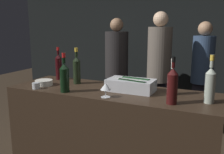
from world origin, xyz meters
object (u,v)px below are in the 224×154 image
object	(u,v)px
candle_votive	(36,86)
red_wine_bottle_burgundy	(64,77)
wine_glass	(106,87)
person_grey_polo	(202,71)
bowl_white	(44,82)
champagne_bottle	(77,69)
rose_wine_bottle	(210,84)
person_blond_tee	(117,67)
red_wine_bottle_tall	(59,66)
ice_bin_with_bottles	(131,84)
red_wine_bottle_black_foil	(172,85)
white_wine_bottle	(172,81)
person_in_hoodie	(159,69)

from	to	relation	value
candle_votive	red_wine_bottle_burgundy	size ratio (longest dim) A/B	0.20
wine_glass	person_grey_polo	world-z (taller)	person_grey_polo
bowl_white	champagne_bottle	distance (m)	0.36
rose_wine_bottle	champagne_bottle	xyz separation A→B (m)	(-1.30, 0.13, 0.00)
rose_wine_bottle	red_wine_bottle_burgundy	xyz separation A→B (m)	(-1.21, -0.20, -0.01)
bowl_white	person_blond_tee	xyz separation A→B (m)	(0.04, 1.72, -0.09)
candle_votive	person_blond_tee	world-z (taller)	person_blond_tee
rose_wine_bottle	person_grey_polo	xyz separation A→B (m)	(-0.22, 1.95, -0.24)
red_wine_bottle_tall	red_wine_bottle_burgundy	xyz separation A→B (m)	(0.38, -0.43, -0.01)
champagne_bottle	red_wine_bottle_burgundy	distance (m)	0.34
ice_bin_with_bottles	bowl_white	xyz separation A→B (m)	(-0.88, -0.16, -0.03)
rose_wine_bottle	red_wine_bottle_black_foil	xyz separation A→B (m)	(-0.26, -0.14, -0.01)
wine_glass	white_wine_bottle	world-z (taller)	white_wine_bottle
red_wine_bottle_tall	wine_glass	bearing A→B (deg)	-28.14
person_grey_polo	red_wine_bottle_black_foil	bearing A→B (deg)	44.78
bowl_white	red_wine_bottle_tall	world-z (taller)	red_wine_bottle_tall
wine_glass	candle_votive	size ratio (longest dim) A/B	1.70
red_wine_bottle_tall	red_wine_bottle_burgundy	distance (m)	0.57
ice_bin_with_bottles	white_wine_bottle	bearing A→B (deg)	5.31
rose_wine_bottle	red_wine_bottle_black_foil	bearing A→B (deg)	-151.02
red_wine_bottle_tall	person_in_hoodie	size ratio (longest dim) A/B	0.20
person_blond_tee	person_grey_polo	size ratio (longest dim) A/B	1.03
ice_bin_with_bottles	red_wine_bottle_black_foil	bearing A→B (deg)	-29.09
candle_votive	person_in_hoodie	distance (m)	1.84
ice_bin_with_bottles	red_wine_bottle_black_foil	world-z (taller)	red_wine_bottle_black_foil
champagne_bottle	person_grey_polo	size ratio (longest dim) A/B	0.22
wine_glass	candle_votive	world-z (taller)	wine_glass
champagne_bottle	red_wine_bottle_black_foil	bearing A→B (deg)	-15.04
wine_glass	rose_wine_bottle	distance (m)	0.83
rose_wine_bottle	red_wine_bottle_tall	distance (m)	1.61
red_wine_bottle_black_foil	person_grey_polo	bearing A→B (deg)	89.03
ice_bin_with_bottles	red_wine_bottle_tall	world-z (taller)	red_wine_bottle_tall
rose_wine_bottle	white_wine_bottle	bearing A→B (deg)	158.70
person_grey_polo	red_wine_bottle_burgundy	bearing A→B (deg)	21.05
person_in_hoodie	person_grey_polo	world-z (taller)	person_in_hoodie
ice_bin_with_bottles	red_wine_bottle_tall	distance (m)	0.93
candle_votive	person_in_hoodie	size ratio (longest dim) A/B	0.04
red_wine_bottle_black_foil	champagne_bottle	bearing A→B (deg)	164.96
wine_glass	person_in_hoodie	bearing A→B (deg)	88.98
bowl_white	champagne_bottle	xyz separation A→B (m)	(0.26, 0.20, 0.13)
wine_glass	red_wine_bottle_tall	world-z (taller)	red_wine_bottle_tall
bowl_white	red_wine_bottle_burgundy	xyz separation A→B (m)	(0.35, -0.13, 0.11)
red_wine_bottle_tall	person_grey_polo	world-z (taller)	person_grey_polo
red_wine_bottle_tall	person_in_hoodie	distance (m)	1.49
red_wine_bottle_tall	person_blond_tee	size ratio (longest dim) A/B	0.21
bowl_white	person_blond_tee	size ratio (longest dim) A/B	0.10
red_wine_bottle_black_foil	red_wine_bottle_burgundy	world-z (taller)	red_wine_bottle_black_foil
champagne_bottle	red_wine_bottle_tall	size ratio (longest dim) A/B	1.03
ice_bin_with_bottles	champagne_bottle	distance (m)	0.63
white_wine_bottle	rose_wine_bottle	bearing A→B (deg)	-21.30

